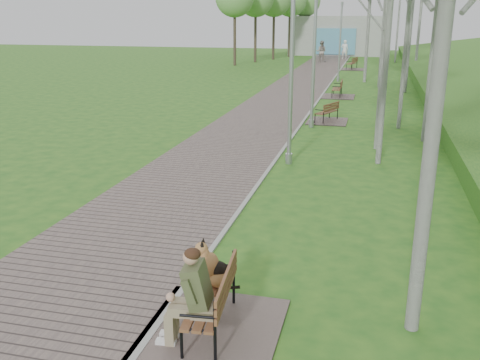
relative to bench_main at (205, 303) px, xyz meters
name	(u,v)px	position (x,y,z in m)	size (l,w,h in m)	color
ground	(215,246)	(-0.69, 2.79, -0.45)	(120.00, 120.00, 0.00)	#265E1E
walkway	(294,91)	(-2.44, 24.29, -0.43)	(3.50, 67.00, 0.04)	#635350
kerb	(325,92)	(-0.69, 24.29, -0.43)	(0.10, 67.00, 0.05)	#999993
building_north	(338,36)	(-2.19, 53.76, 1.54)	(10.00, 5.20, 4.00)	#9E9E99
bench_main	(205,303)	(0.00, 0.00, 0.00)	(1.84, 2.04, 1.60)	#635350
bench_second	(327,117)	(0.22, 15.57, -0.27)	(1.59, 1.77, 0.98)	#635350
bench_third	(337,93)	(0.11, 22.55, -0.25)	(1.76, 1.95, 1.08)	#635350
bench_far	(352,67)	(0.15, 37.64, -0.23)	(1.90, 2.11, 1.17)	#635350
lamp_post_near	(291,79)	(-0.26, 8.88, 2.01)	(0.20, 0.20, 5.27)	#9C9EA3
lamp_post_second	(314,63)	(-0.25, 14.30, 2.01)	(0.20, 0.20, 5.26)	#9C9EA3
lamp_post_third	(340,45)	(-0.32, 29.52, 1.85)	(0.19, 0.19, 4.93)	#9C9EA3
pedestrian_near	(345,50)	(-1.03, 47.42, 0.47)	(0.67, 0.44, 1.83)	white
pedestrian_far	(321,52)	(-2.88, 43.65, 0.50)	(0.93, 0.72, 1.91)	gray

